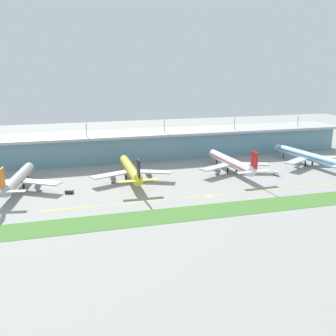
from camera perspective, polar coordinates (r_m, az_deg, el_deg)
The scene contains 14 objects.
ground_plane at distance 201.27m, azimuth 6.31°, elevation -4.24°, with size 600.00×600.00×0.00m, color gray.
terminal_building at distance 287.86m, azimuth -0.83°, elevation 3.69°, with size 288.00×34.00×28.24m.
airliner_nearest at distance 223.38m, azimuth -21.57°, elevation -1.55°, with size 48.11×58.48×18.90m.
airliner_near_middle at distance 227.40m, azimuth -5.60°, elevation -0.28°, with size 48.79×61.26×18.90m.
airliner_far_middle at distance 247.20m, azimuth 9.45°, elevation 0.82°, with size 48.72×63.11×18.90m.
airliner_farthest at distance 278.30m, azimuth 20.19°, elevation 1.67°, with size 48.28×70.51×18.90m.
taxiway_stripe_west at distance 189.11m, azimuth -14.37°, elevation -5.89°, with size 28.00×0.70×0.04m, color yellow.
taxiway_stripe_mid_west at distance 192.38m, azimuth -4.17°, elevation -5.09°, with size 28.00×0.70×0.04m, color yellow.
taxiway_stripe_centre at distance 201.43m, azimuth 5.37°, elevation -4.19°, with size 28.00×0.70×0.04m, color yellow.
taxiway_stripe_mid_east at distance 215.51m, azimuth 13.85°, elevation -3.29°, with size 28.00×0.70×0.04m, color yellow.
taxiway_stripe_east at distance 233.73m, azimuth 21.15°, elevation -2.45°, with size 28.00×0.70×0.04m, color yellow.
grass_verge at distance 184.15m, azimuth 8.61°, elevation -6.14°, with size 300.00×18.00×0.10m, color #477A33.
baggage_cart at distance 247.21m, azimuth 15.85°, elevation -0.79°, with size 2.01×3.62×2.48m.
pushback_tug at distance 211.29m, azimuth -14.54°, elevation -3.39°, with size 4.91×3.60×1.85m.
Camera 1 is at (-72.38, -176.04, 65.43)m, focal length 40.76 mm.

